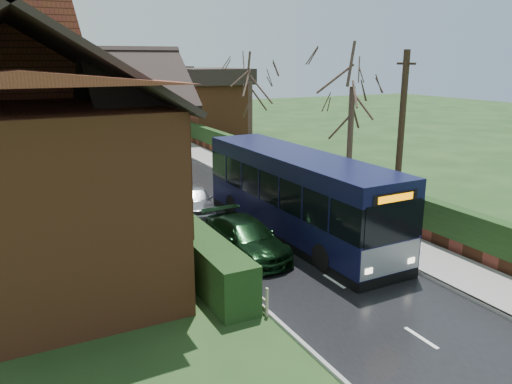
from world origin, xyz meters
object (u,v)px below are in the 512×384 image
bus_stop_sign (388,203)px  brick_house (27,145)px  telegraph_pole (400,144)px  car_green (246,238)px  car_silver (194,200)px  bus (296,195)px

bus_stop_sign → brick_house: bearing=155.6°
brick_house → telegraph_pole: 14.51m
brick_house → bus_stop_sign: bearing=-20.6°
brick_house → telegraph_pole: bearing=-15.7°
car_green → car_silver: bearing=87.0°
bus_stop_sign → telegraph_pole: bearing=31.4°
bus → car_green: bus is taller
car_green → bus_stop_sign: (5.60, -1.60, 1.07)m
car_silver → telegraph_pole: 10.01m
bus → telegraph_pole: 4.80m
brick_house → car_silver: bearing=20.9°
telegraph_pole → brick_house: bearing=164.2°
car_green → bus_stop_sign: bus_stop_sign is taller
brick_house → car_silver: brick_house is taller
car_green → bus_stop_sign: size_ratio=1.78×
bus → bus_stop_sign: size_ratio=4.37×
brick_house → bus_stop_sign: 13.85m
brick_house → car_green: bearing=-24.1°
bus → bus_stop_sign: 3.78m
bus → telegraph_pole: telegraph_pole is taller
brick_house → bus_stop_sign: size_ratio=5.45×
car_silver → bus_stop_sign: size_ratio=1.53×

